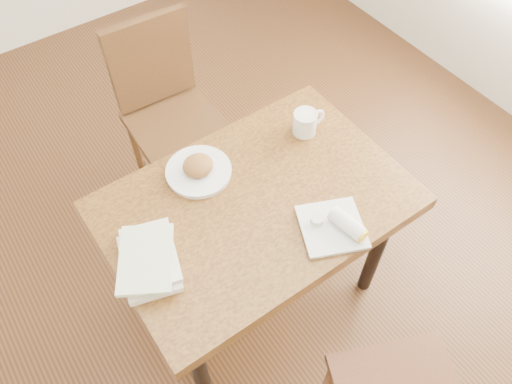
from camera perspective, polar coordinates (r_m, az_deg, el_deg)
ground at (r=2.46m, az=0.00°, el=-11.24°), size 4.00×5.00×0.01m
table at (r=1.89m, az=0.00°, el=-2.59°), size 1.10×0.75×0.75m
chair_far at (r=2.47m, az=-10.16°, el=9.87°), size 0.44×0.44×0.95m
plate_scone at (r=1.88m, az=-6.60°, el=2.59°), size 0.25×0.25×0.08m
coffee_mug at (r=2.00m, az=5.73°, el=7.97°), size 0.14×0.10×0.10m
plate_burrito at (r=1.74m, az=9.20°, el=-3.87°), size 0.28×0.28×0.07m
book_stack at (r=1.68m, az=-12.16°, el=-7.57°), size 0.28×0.31×0.07m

